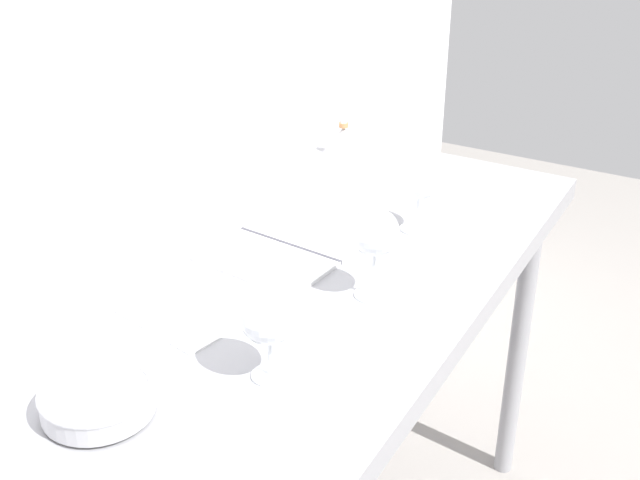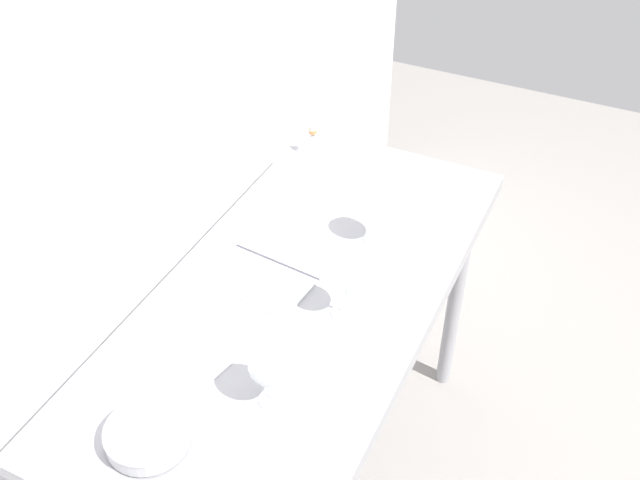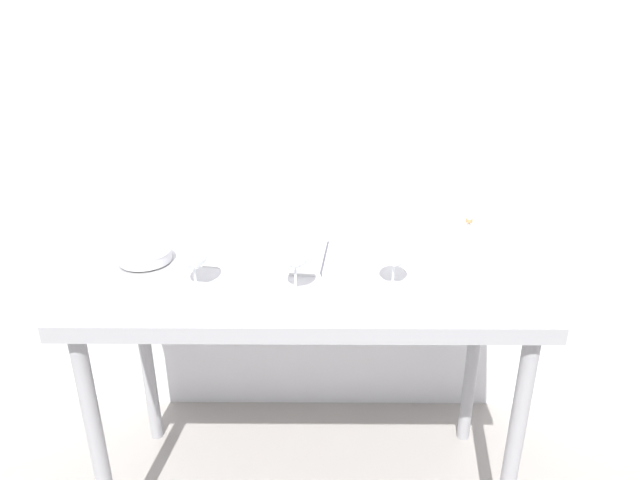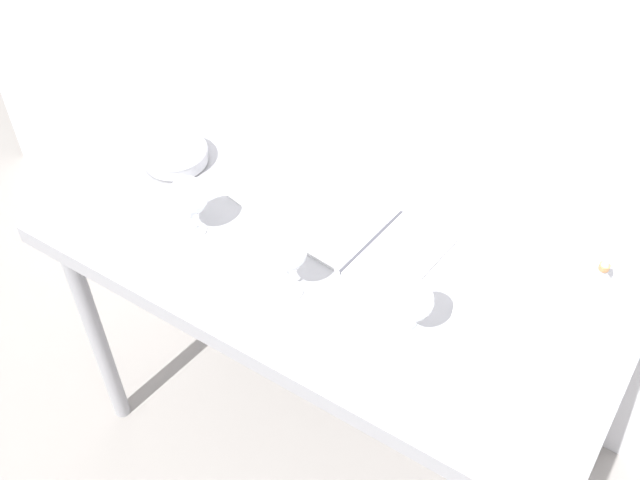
{
  "view_description": "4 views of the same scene",
  "coord_description": "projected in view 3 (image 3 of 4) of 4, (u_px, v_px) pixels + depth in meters",
  "views": [
    {
      "loc": [
        -1.23,
        -0.7,
        1.71
      ],
      "look_at": [
        0.06,
        0.02,
        0.93
      ],
      "focal_mm": 47.03,
      "sensor_mm": 36.0,
      "label": 1
    },
    {
      "loc": [
        -1.17,
        -0.62,
        2.16
      ],
      "look_at": [
        0.08,
        -0.02,
        1.01
      ],
      "focal_mm": 41.56,
      "sensor_mm": 36.0,
      "label": 2
    },
    {
      "loc": [
        0.05,
        -1.63,
        1.72
      ],
      "look_at": [
        0.04,
        0.05,
        0.99
      ],
      "focal_mm": 32.49,
      "sensor_mm": 36.0,
      "label": 3
    },
    {
      "loc": [
        0.64,
        -1.05,
        2.25
      ],
      "look_at": [
        -0.03,
        -0.0,
        0.94
      ],
      "focal_mm": 43.5,
      "sensor_mm": 36.0,
      "label": 4
    }
  ],
  "objects": [
    {
      "name": "back_wall",
      "position": [
        309.0,
        113.0,
        2.11
      ],
      "size": [
        3.8,
        0.04,
        2.6
      ],
      "primitive_type": "cube",
      "color": "silver",
      "rests_on": "ground_plane"
    },
    {
      "name": "steel_counter",
      "position": [
        306.0,
        302.0,
        1.86
      ],
      "size": [
        1.4,
        0.65,
        0.9
      ],
      "color": "#949499",
      "rests_on": "ground_plane"
    },
    {
      "name": "wine_glass_near_left",
      "position": [
        193.0,
        253.0,
        1.68
      ],
      "size": [
        0.1,
        0.1,
        0.16
      ],
      "color": "white",
      "rests_on": "steel_counter"
    },
    {
      "name": "wine_glass_near_right",
      "position": [
        394.0,
        253.0,
        1.69
      ],
      "size": [
        0.09,
        0.09,
        0.16
      ],
      "color": "white",
      "rests_on": "steel_counter"
    },
    {
      "name": "wine_glass_near_center",
      "position": [
        295.0,
        254.0,
        1.65
      ],
      "size": [
        0.09,
        0.09,
        0.18
      ],
      "color": "white",
      "rests_on": "steel_counter"
    },
    {
      "name": "open_notebook",
      "position": [
        325.0,
        258.0,
        1.91
      ],
      "size": [
        0.34,
        0.28,
        0.01
      ],
      "rotation": [
        0.0,
        0.0,
        -0.1
      ],
      "color": "white",
      "rests_on": "steel_counter"
    },
    {
      "name": "tasting_sheet_upper",
      "position": [
        443.0,
        279.0,
        1.77
      ],
      "size": [
        0.25,
        0.31,
        0.0
      ],
      "primitive_type": "cube",
      "rotation": [
        0.0,
        0.0,
        0.28
      ],
      "color": "white",
      "rests_on": "steel_counter"
    },
    {
      "name": "tasting_sheet_lower",
      "position": [
        239.0,
        253.0,
        1.95
      ],
      "size": [
        0.23,
        0.27,
        0.0
      ],
      "primitive_type": "cube",
      "rotation": [
        0.0,
        0.0,
        -0.21
      ],
      "color": "white",
      "rests_on": "steel_counter"
    },
    {
      "name": "tasting_bowl",
      "position": [
        145.0,
        255.0,
        1.88
      ],
      "size": [
        0.17,
        0.17,
        0.05
      ],
      "color": "#DBCC66",
      "rests_on": "steel_counter"
    },
    {
      "name": "decanter_funnel",
      "position": [
        468.0,
        232.0,
        2.02
      ],
      "size": [
        0.11,
        0.11,
        0.13
      ],
      "color": "#B3B3B3",
      "rests_on": "steel_counter"
    }
  ]
}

